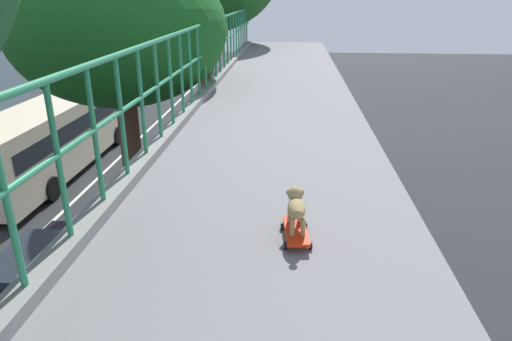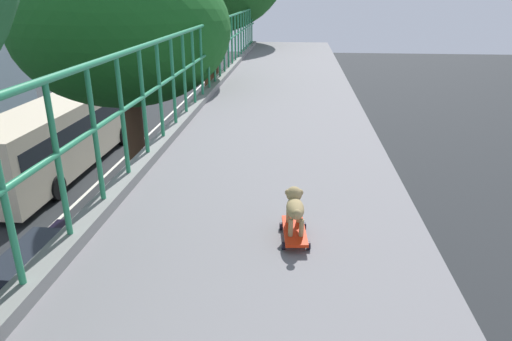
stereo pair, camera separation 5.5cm
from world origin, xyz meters
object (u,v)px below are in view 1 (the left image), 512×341
Objects in this scene: car_black_fifth at (39,273)px; city_bus at (54,133)px; toy_skateboard at (296,231)px; small_dog at (296,205)px.

city_bus is at bearing 113.82° from car_black_fifth.
toy_skateboard is (10.26, -15.08, 3.99)m from city_bus.
car_black_fifth is 9.50× the size of toy_skateboard.
small_dog is (6.38, -6.26, 5.21)m from car_black_fifth.
car_black_fifth is 11.55× the size of small_dog.
car_black_fifth is at bearing -66.18° from city_bus.
toy_skateboard is at bearing -44.62° from car_black_fifth.
car_black_fifth is at bearing 135.56° from small_dog.
small_dog is at bearing -55.70° from city_bus.
car_black_fifth is at bearing 135.38° from toy_skateboard.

